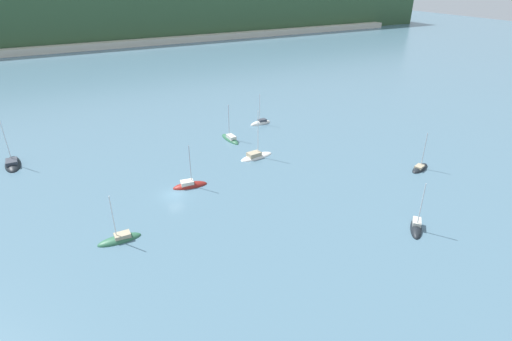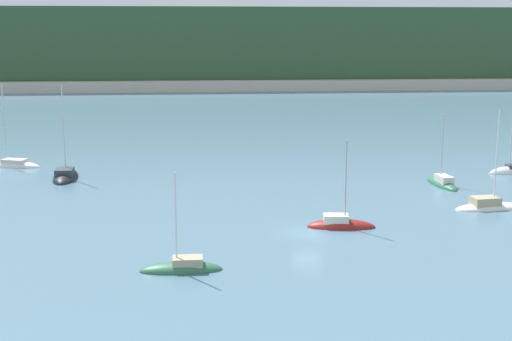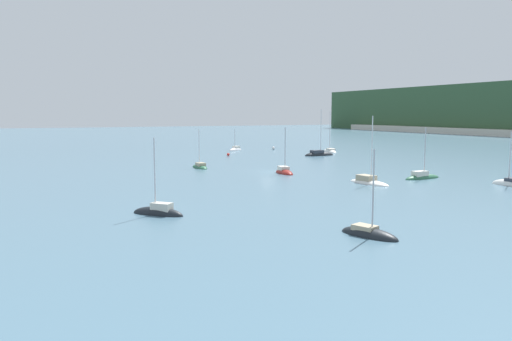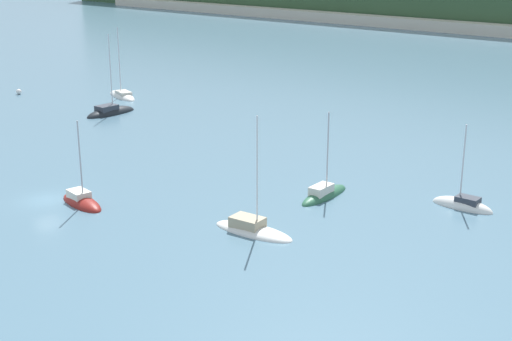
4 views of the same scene
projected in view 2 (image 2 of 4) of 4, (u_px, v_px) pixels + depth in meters
The scene contains 10 objects.
ground_plane at pixel (307, 233), 62.40m from camera, with size 600.00×600.00×0.00m, color slate.
hillside_ridge at pixel (218, 46), 247.82m from camera, with size 440.38×71.77×24.72m.
shore_town_strip at pixel (223, 86), 211.41m from camera, with size 374.32×6.00×3.02m.
sailboat_0 at pixel (442, 184), 81.90m from camera, with size 2.46×7.24×8.84m.
sailboat_3 at pixel (511, 172), 88.90m from camera, with size 5.83×2.27×8.56m.
sailboat_4 at pixel (182, 269), 52.62m from camera, with size 6.16×2.09×8.14m.
sailboat_6 at pixel (66, 178), 85.64m from camera, with size 3.11×8.16×12.15m.
sailboat_7 at pixel (489, 207), 71.18m from camera, with size 7.80×3.53×10.51m.
sailboat_8 at pixel (341, 226), 64.27m from camera, with size 6.41×2.95×8.66m.
sailboat_9 at pixel (10, 166), 93.36m from camera, with size 8.92×4.89×11.65m.
Camera 2 is at (-10.04, -59.52, 17.36)m, focal length 50.00 mm.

